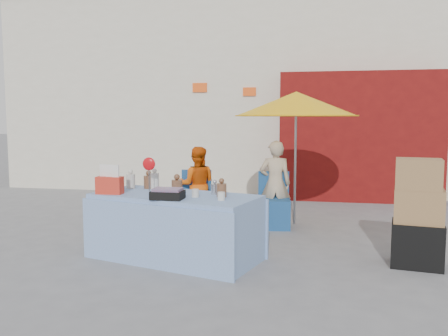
% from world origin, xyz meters
% --- Properties ---
extents(ground, '(80.00, 80.00, 0.00)m').
position_xyz_m(ground, '(0.00, 0.00, 0.00)').
color(ground, slate).
rests_on(ground, ground).
extents(backdrop, '(14.00, 8.00, 7.80)m').
position_xyz_m(backdrop, '(0.52, 7.52, 3.10)').
color(backdrop, silver).
rests_on(backdrop, ground).
extents(market_table, '(2.20, 1.46, 1.22)m').
position_xyz_m(market_table, '(-0.31, -0.39, 0.40)').
color(market_table, '#8EB8E3').
rests_on(market_table, ground).
extents(chair_left, '(0.54, 0.53, 0.85)m').
position_xyz_m(chair_left, '(-0.54, 1.45, 0.26)').
color(chair_left, navy).
rests_on(chair_left, ground).
extents(chair_right, '(0.54, 0.53, 0.85)m').
position_xyz_m(chair_right, '(0.71, 1.45, 0.26)').
color(chair_right, navy).
rests_on(chair_right, ground).
extents(vendor_orange, '(0.65, 0.54, 1.23)m').
position_xyz_m(vendor_orange, '(-0.53, 1.59, 0.61)').
color(vendor_orange, '#E1560B').
rests_on(vendor_orange, ground).
extents(vendor_beige, '(0.52, 0.38, 1.34)m').
position_xyz_m(vendor_beige, '(0.72, 1.59, 0.67)').
color(vendor_beige, tan).
rests_on(vendor_beige, ground).
extents(umbrella, '(1.90, 1.90, 2.09)m').
position_xyz_m(umbrella, '(1.02, 1.74, 1.89)').
color(umbrella, gray).
rests_on(umbrella, ground).
extents(box_stack, '(0.62, 0.54, 1.23)m').
position_xyz_m(box_stack, '(2.48, -0.15, 0.57)').
color(box_stack, black).
rests_on(box_stack, ground).
extents(tarp_bundle, '(0.60, 0.49, 0.26)m').
position_xyz_m(tarp_bundle, '(-0.97, -0.37, 0.13)').
color(tarp_bundle, yellow).
rests_on(tarp_bundle, ground).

